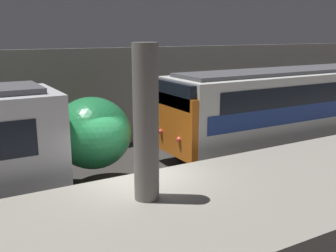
{
  "coord_description": "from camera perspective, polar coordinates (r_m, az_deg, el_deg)",
  "views": [
    {
      "loc": [
        -4.37,
        -9.34,
        4.89
      ],
      "look_at": [
        1.51,
        0.92,
        2.07
      ],
      "focal_mm": 42.0,
      "sensor_mm": 36.0,
      "label": 1
    }
  ],
  "objects": [
    {
      "name": "support_pillar_near",
      "position": [
        8.81,
        -3.22,
        0.32
      ],
      "size": [
        0.58,
        0.58,
        3.58
      ],
      "color": "slate",
      "rests_on": "platform"
    },
    {
      "name": "station_rear_barrier",
      "position": [
        16.75,
        -14.32,
        3.52
      ],
      "size": [
        50.0,
        0.15,
        4.26
      ],
      "color": "#9E998E",
      "rests_on": "ground"
    },
    {
      "name": "platform",
      "position": [
        9.25,
        2.26,
        -14.56
      ],
      "size": [
        40.0,
        4.87,
        1.11
      ],
      "color": "gray",
      "rests_on": "ground"
    },
    {
      "name": "train_boxy",
      "position": [
        19.27,
        22.2,
        3.07
      ],
      "size": [
        16.67,
        2.89,
        3.42
      ],
      "color": "black",
      "rests_on": "ground"
    },
    {
      "name": "ground_plane",
      "position": [
        11.41,
        -4.4,
        -12.0
      ],
      "size": [
        120.0,
        120.0,
        0.0
      ],
      "primitive_type": "plane",
      "color": "#33302D"
    }
  ]
}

